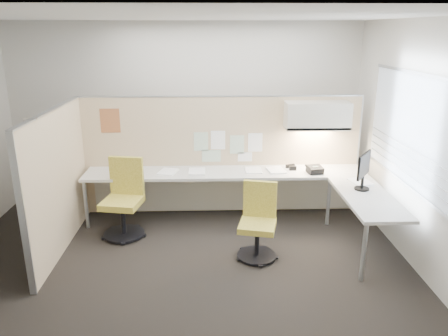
{
  "coord_description": "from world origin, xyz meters",
  "views": [
    {
      "loc": [
        0.38,
        -4.66,
        2.67
      ],
      "look_at": [
        0.56,
        0.8,
        0.93
      ],
      "focal_mm": 35.0,
      "sensor_mm": 36.0,
      "label": 1
    }
  ],
  "objects_px": {
    "desk": "(249,183)",
    "phone": "(314,170)",
    "monitor": "(364,169)",
    "chair_left": "(124,201)",
    "chair_right": "(258,224)"
  },
  "relations": [
    {
      "from": "desk",
      "to": "phone",
      "type": "height_order",
      "value": "phone"
    },
    {
      "from": "monitor",
      "to": "phone",
      "type": "distance_m",
      "value": 0.84
    },
    {
      "from": "chair_left",
      "to": "phone",
      "type": "distance_m",
      "value": 2.67
    },
    {
      "from": "desk",
      "to": "phone",
      "type": "distance_m",
      "value": 0.94
    },
    {
      "from": "monitor",
      "to": "desk",
      "type": "bearing_deg",
      "value": 99.56
    },
    {
      "from": "monitor",
      "to": "phone",
      "type": "relative_size",
      "value": 1.95
    },
    {
      "from": "chair_left",
      "to": "monitor",
      "type": "distance_m",
      "value": 3.14
    },
    {
      "from": "chair_left",
      "to": "monitor",
      "type": "relative_size",
      "value": 2.19
    },
    {
      "from": "chair_right",
      "to": "phone",
      "type": "xyz_separation_m",
      "value": [
        0.9,
        0.99,
        0.36
      ]
    },
    {
      "from": "desk",
      "to": "monitor",
      "type": "bearing_deg",
      "value": -25.53
    },
    {
      "from": "desk",
      "to": "chair_right",
      "type": "xyz_separation_m",
      "value": [
        0.02,
        -0.97,
        -0.18
      ]
    },
    {
      "from": "chair_right",
      "to": "phone",
      "type": "distance_m",
      "value": 1.39
    },
    {
      "from": "desk",
      "to": "monitor",
      "type": "relative_size",
      "value": 8.45
    },
    {
      "from": "desk",
      "to": "chair_right",
      "type": "distance_m",
      "value": 0.98
    },
    {
      "from": "chair_left",
      "to": "phone",
      "type": "relative_size",
      "value": 4.27
    }
  ]
}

